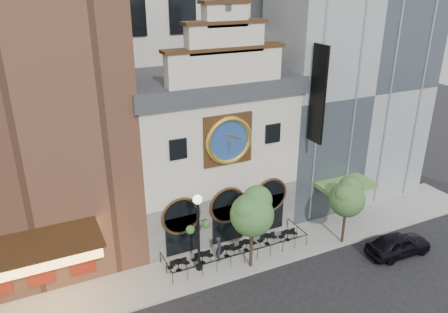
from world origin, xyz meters
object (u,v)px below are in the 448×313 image
Objects in this scene: bistro_1 at (202,257)px; pedestrian at (219,249)px; bistro_4 at (267,239)px; bistro_5 at (288,235)px; bistro_2 at (227,251)px; lamppost at (198,225)px; tree_left at (253,211)px; car_right at (398,244)px; bistro_0 at (179,265)px; tree_right at (347,196)px; bistro_3 at (246,245)px.

bistro_1 is 0.84× the size of pedestrian.
bistro_4 and bistro_5 have the same top height.
bistro_2 is 0.28× the size of lamppost.
lamppost reaches higher than bistro_4.
tree_left is at bearing -57.49° from bistro_2.
car_right is 0.87× the size of lamppost.
pedestrian reaches higher than bistro_0.
lamppost is 11.26m from tree_right.
car_right is at bearing -17.35° from tree_left.
bistro_2 is at bearing -50.34° from pedestrian.
lamppost is (-2.36, -0.52, 3.08)m from bistro_2.
tree_left is (2.97, -1.70, 3.86)m from bistro_1.
bistro_2 is 12.51m from car_right.
bistro_1 is (1.81, 0.09, 0.00)m from bistro_0.
bistro_5 is 0.84× the size of pedestrian.
tree_right is (10.69, -2.08, 3.39)m from bistro_1.
bistro_1 is 1.00× the size of bistro_2.
pedestrian is (1.21, -0.17, 0.48)m from bistro_1.
bistro_5 is at bearing -7.17° from bistro_4.
tree_left is at bearing -29.80° from bistro_1.
tree_left reaches higher than car_right.
bistro_4 is at bearing 1.27° from bistro_0.
pedestrian is (-4.11, -0.23, 0.48)m from bistro_4.
pedestrian is (-5.80, -0.02, 0.48)m from bistro_5.
bistro_3 is 8.21m from tree_right.
lamppost reaches higher than bistro_1.
bistro_1 is 5.33m from bistro_4.
bistro_4 is 0.28× the size of lamppost.
bistro_2 is at bearing 0.78° from lamppost.
lamppost reaches higher than bistro_0.
tree_right is at bearing -13.23° from bistro_2.
tree_left is at bearing -30.31° from lamppost.
bistro_1 is 14.28m from car_right.
lamppost is (-3.98, -0.57, 3.08)m from bistro_3.
pedestrian is at bearing -167.66° from bistro_2.
car_right reaches higher than bistro_3.
bistro_0 and bistro_4 have the same top height.
car_right is at bearing -23.25° from bistro_2.
tree_left reaches higher than pedestrian.
tree_right is at bearing -74.12° from pedestrian.
bistro_3 and bistro_5 have the same top height.
tree_right reaches higher than bistro_5.
bistro_3 is 0.27× the size of tree_left.
bistro_3 is at bearing 0.49° from bistro_1.
bistro_0 is 1.00× the size of bistro_1.
tree_left is (4.78, -1.61, 3.86)m from bistro_0.
bistro_1 is 0.30× the size of tree_right.
bistro_3 is (1.62, 0.05, 0.00)m from bistro_2.
pedestrian reaches higher than bistro_5.
car_right reaches higher than bistro_4.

